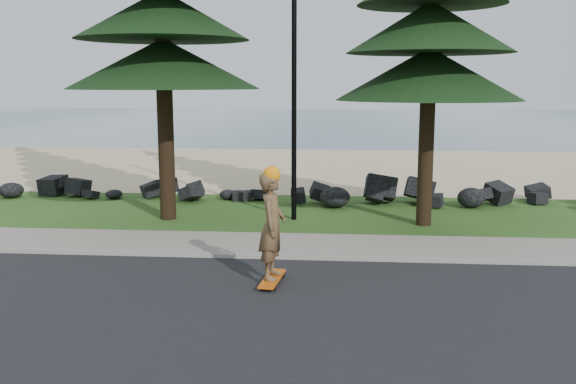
% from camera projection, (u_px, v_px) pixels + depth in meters
% --- Properties ---
extents(ground, '(160.00, 160.00, 0.00)m').
position_uv_depth(ground, '(283.00, 248.00, 14.65)').
color(ground, '#274515').
rests_on(ground, ground).
extents(road, '(160.00, 7.00, 0.02)m').
position_uv_depth(road, '(258.00, 319.00, 10.23)').
color(road, black).
rests_on(road, ground).
extents(kerb, '(160.00, 0.20, 0.10)m').
position_uv_depth(kerb, '(280.00, 257.00, 13.76)').
color(kerb, gray).
rests_on(kerb, ground).
extents(sidewalk, '(160.00, 2.00, 0.08)m').
position_uv_depth(sidewalk, '(284.00, 245.00, 14.84)').
color(sidewalk, gray).
rests_on(sidewalk, ground).
extents(beach_sand, '(160.00, 15.00, 0.01)m').
position_uv_depth(beach_sand, '(313.00, 167.00, 28.89)').
color(beach_sand, tan).
rests_on(beach_sand, ground).
extents(ocean, '(160.00, 58.00, 0.01)m').
position_uv_depth(ocean, '(329.00, 120.00, 64.75)').
color(ocean, '#38596C').
rests_on(ocean, ground).
extents(seawall_boulders, '(60.00, 2.40, 1.10)m').
position_uv_depth(seawall_boulders, '(300.00, 203.00, 20.15)').
color(seawall_boulders, black).
rests_on(seawall_boulders, ground).
extents(lamp_post, '(0.25, 0.14, 8.14)m').
position_uv_depth(lamp_post, '(294.00, 68.00, 17.10)').
color(lamp_post, black).
rests_on(lamp_post, ground).
extents(skateboarder, '(0.55, 1.22, 2.23)m').
position_uv_depth(skateboarder, '(272.00, 226.00, 11.85)').
color(skateboarder, '#C4550B').
rests_on(skateboarder, ground).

